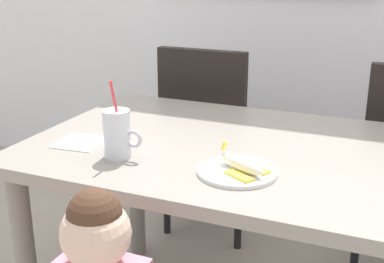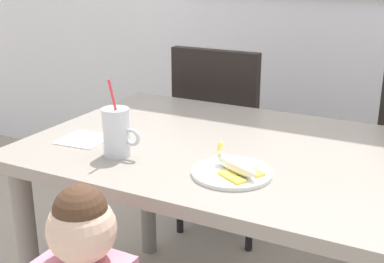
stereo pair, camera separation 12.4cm
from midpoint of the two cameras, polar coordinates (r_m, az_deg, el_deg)
The scene contains 6 objects.
dining_table at distance 1.68m, azimuth 10.16°, elevation -5.30°, with size 1.54×0.91×0.76m.
dining_chair_left at distance 2.49m, azimuth 5.01°, elevation -0.09°, with size 0.44×0.44×0.96m.
milk_cup at distance 1.57m, azimuth -6.17°, elevation -0.39°, with size 0.13×0.08×0.25m.
snack_plate at distance 1.45m, azimuth 6.92°, elevation -4.62°, with size 0.23×0.23×0.01m, color white.
peeled_banana at distance 1.43m, azimuth 7.45°, elevation -3.88°, with size 0.17×0.14×0.07m.
paper_napkin at distance 1.74m, azimuth -9.96°, elevation -0.91°, with size 0.15×0.15×0.00m, color white.
Camera 2 is at (0.50, -1.45, 1.34)m, focal length 47.84 mm.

